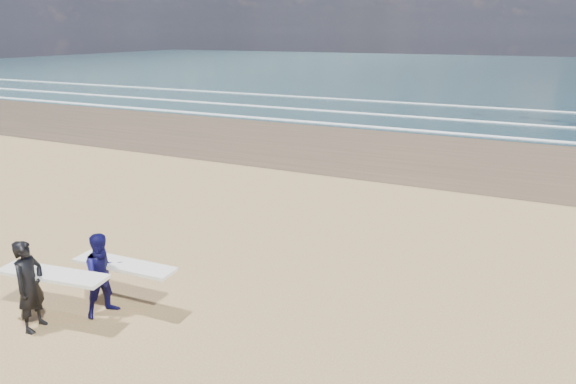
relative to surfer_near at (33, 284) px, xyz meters
The scene contains 2 objects.
surfer_near is the anchor object (origin of this frame).
surfer_far 1.28m from the surfer_near, 50.41° to the left, with size 2.22×1.16×1.69m.
Camera 1 is at (8.37, -5.91, 5.38)m, focal length 32.00 mm.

